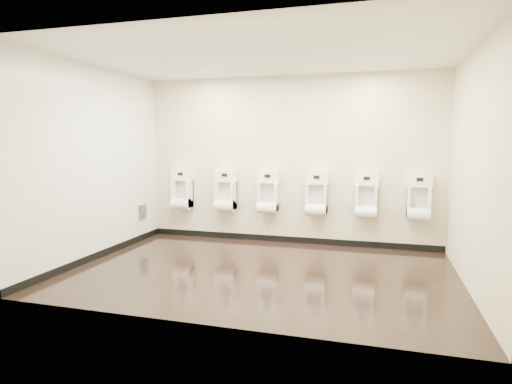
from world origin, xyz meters
TOP-DOWN VIEW (x-y plane):
  - ground at (0.00, 0.00)m, footprint 5.00×3.50m
  - ceiling at (0.00, 0.00)m, footprint 5.00×3.50m
  - back_wall at (0.00, 1.75)m, footprint 5.00×0.02m
  - front_wall at (0.00, -1.75)m, footprint 5.00×0.02m
  - left_wall at (-2.50, 0.00)m, footprint 0.02×3.50m
  - right_wall at (2.50, 0.00)m, footprint 0.02×3.50m
  - tile_overlay_left at (-2.50, 0.00)m, footprint 0.01×3.50m
  - skirting_back at (0.00, 1.74)m, footprint 5.00×0.02m
  - skirting_left at (-2.49, 0.00)m, footprint 0.02×3.50m
  - access_panel at (-2.48, 1.20)m, footprint 0.04×0.25m
  - urinal_0 at (-1.92, 1.62)m, footprint 0.38×0.29m
  - urinal_1 at (-1.09, 1.62)m, footprint 0.38×0.29m
  - urinal_2 at (-0.32, 1.62)m, footprint 0.38×0.29m
  - urinal_3 at (0.50, 1.62)m, footprint 0.38×0.29m
  - urinal_4 at (1.29, 1.62)m, footprint 0.38×0.29m
  - urinal_5 at (2.07, 1.62)m, footprint 0.38×0.29m

SIDE VIEW (x-z plane):
  - ground at x=0.00m, z-range 0.00..0.00m
  - skirting_back at x=0.00m, z-range 0.00..0.10m
  - skirting_left at x=-2.49m, z-range 0.00..0.10m
  - access_panel at x=-2.48m, z-range 0.38..0.62m
  - urinal_0 at x=-1.92m, z-range 0.46..1.17m
  - urinal_1 at x=-1.09m, z-range 0.46..1.17m
  - urinal_2 at x=-0.32m, z-range 0.46..1.17m
  - urinal_3 at x=0.50m, z-range 0.46..1.17m
  - urinal_4 at x=1.29m, z-range 0.46..1.17m
  - urinal_5 at x=2.07m, z-range 0.46..1.17m
  - back_wall at x=0.00m, z-range 0.00..2.80m
  - front_wall at x=0.00m, z-range 0.00..2.80m
  - left_wall at x=-2.50m, z-range 0.00..2.80m
  - right_wall at x=2.50m, z-range 0.00..2.80m
  - tile_overlay_left at x=-2.50m, z-range 0.00..2.80m
  - ceiling at x=0.00m, z-range 2.80..2.80m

